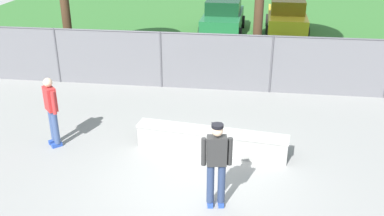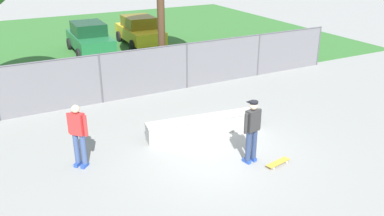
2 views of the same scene
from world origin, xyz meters
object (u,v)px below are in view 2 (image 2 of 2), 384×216
object	(u,v)px
skateboarder	(252,129)
bystander	(78,133)
concrete_ledge	(204,125)
skateboard	(278,163)
car_yellow	(140,31)
car_green	(90,38)

from	to	relation	value
skateboarder	bystander	xyz separation A→B (m)	(-4.26, 1.99, -0.02)
concrete_ledge	skateboard	size ratio (longest dim) A/B	4.60
concrete_ledge	skateboarder	distance (m)	2.31
skateboarder	skateboard	world-z (taller)	skateboarder
skateboard	bystander	size ratio (longest dim) A/B	0.45
skateboard	car_yellow	xyz separation A→B (m)	(1.71, 15.05, 0.77)
car_green	bystander	world-z (taller)	bystander
bystander	skateboarder	bearing A→B (deg)	-25.07
concrete_ledge	car_green	distance (m)	11.85
bystander	car_yellow	bearing A→B (deg)	62.42
concrete_ledge	bystander	world-z (taller)	bystander
concrete_ledge	skateboarder	size ratio (longest dim) A/B	2.06
skateboard	car_yellow	size ratio (longest dim) A/B	0.19
concrete_ledge	car_yellow	size ratio (longest dim) A/B	0.89
skateboarder	bystander	world-z (taller)	skateboarder
concrete_ledge	car_yellow	xyz separation A→B (m)	(2.59, 12.37, 0.54)
skateboarder	bystander	distance (m)	4.70
skateboard	car_green	bearing A→B (deg)	95.54
skateboarder	car_green	size ratio (longest dim) A/B	0.43
skateboarder	car_green	xyz separation A→B (m)	(-0.82, 14.00, -0.19)
car_yellow	bystander	xyz separation A→B (m)	(-6.56, -12.56, 0.17)
skateboarder	bystander	size ratio (longest dim) A/B	1.01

